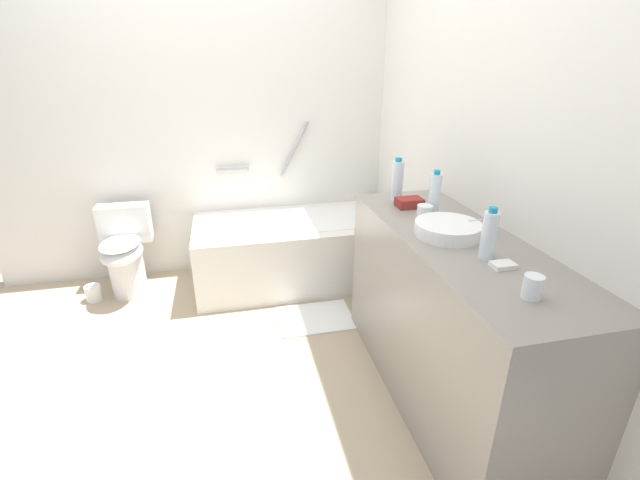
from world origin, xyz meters
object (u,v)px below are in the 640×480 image
object	(u,v)px
drinking_glass_1	(533,287)
bath_mat	(315,318)
amenity_basket	(409,203)
sink_basin	(448,229)
water_bottle_1	(397,180)
toilet_paper_roll	(93,293)
toilet	(125,252)
sink_faucet	(483,226)
bathtub	(292,249)
drinking_glass_0	(425,213)
soap_dish	(503,265)
water_bottle_2	(489,235)
water_bottle_0	(435,195)

from	to	relation	value
drinking_glass_1	bath_mat	size ratio (longest dim) A/B	0.17
amenity_basket	bath_mat	distance (m)	1.08
sink_basin	water_bottle_1	xyz separation A→B (m)	(-0.03, 0.56, 0.08)
toilet_paper_roll	drinking_glass_1	bearing A→B (deg)	-44.20
toilet	sink_faucet	bearing A→B (deg)	53.90
amenity_basket	toilet	bearing A→B (deg)	149.51
bathtub	drinking_glass_0	world-z (taller)	bathtub
drinking_glass_0	drinking_glass_1	bearing A→B (deg)	-88.78
bath_mat	toilet_paper_roll	bearing A→B (deg)	158.83
sink_basin	toilet	bearing A→B (deg)	140.38
drinking_glass_1	amenity_basket	world-z (taller)	drinking_glass_1
bathtub	soap_dish	size ratio (longest dim) A/B	16.33
bathtub	bath_mat	xyz separation A→B (m)	(0.06, -0.60, -0.27)
water_bottle_1	drinking_glass_1	bearing A→B (deg)	-88.44
water_bottle_2	bath_mat	xyz separation A→B (m)	(-0.50, 1.04, -0.99)
sink_basin	water_bottle_2	world-z (taller)	water_bottle_2
bathtub	amenity_basket	xyz separation A→B (m)	(0.52, -0.96, 0.65)
sink_basin	soap_dish	world-z (taller)	sink_basin
bath_mat	sink_faucet	bearing A→B (deg)	-50.31
drinking_glass_0	drinking_glass_1	size ratio (longest dim) A/B	0.95
toilet	amenity_basket	bearing A→B (deg)	60.28
sink_faucet	amenity_basket	bearing A→B (deg)	113.99
drinking_glass_1	drinking_glass_0	bearing A→B (deg)	91.22
water_bottle_0	drinking_glass_0	world-z (taller)	water_bottle_0
toilet	water_bottle_2	world-z (taller)	water_bottle_2
toilet	water_bottle_1	size ratio (longest dim) A/B	2.70
bath_mat	drinking_glass_1	bearing A→B (deg)	-70.98
drinking_glass_1	bathtub	bearing A→B (deg)	105.04
toilet	toilet_paper_roll	world-z (taller)	toilet
bathtub	sink_basin	distance (m)	1.62
drinking_glass_1	soap_dish	world-z (taller)	drinking_glass_1
drinking_glass_0	toilet_paper_roll	xyz separation A→B (m)	(-2.00, 1.16, -0.87)
bathtub	drinking_glass_0	size ratio (longest dim) A/B	18.37
water_bottle_2	sink_basin	bearing A→B (deg)	97.21
bathtub	sink_faucet	bearing A→B (deg)	-62.94
water_bottle_0	soap_dish	size ratio (longest dim) A/B	2.69
water_bottle_1	bathtub	bearing A→B (deg)	121.18
drinking_glass_1	amenity_basket	xyz separation A→B (m)	(-0.01, 1.00, -0.02)
sink_basin	water_bottle_1	size ratio (longest dim) A/B	1.24
water_bottle_2	soap_dish	xyz separation A→B (m)	(0.02, -0.09, -0.09)
bathtub	bath_mat	size ratio (longest dim) A/B	2.89
water_bottle_0	drinking_glass_1	bearing A→B (deg)	-93.59
water_bottle_2	drinking_glass_1	size ratio (longest dim) A/B	2.60
bathtub	water_bottle_1	size ratio (longest dim) A/B	5.97
water_bottle_0	amenity_basket	size ratio (longest dim) A/B	1.73
water_bottle_1	soap_dish	xyz separation A→B (m)	(0.08, -0.91, -0.11)
drinking_glass_0	amenity_basket	size ratio (longest dim) A/B	0.57
toilet_paper_roll	water_bottle_0	bearing A→B (deg)	-28.34
bathtub	sink_basin	world-z (taller)	bathtub
bathtub	water_bottle_2	xyz separation A→B (m)	(0.56, -1.64, 0.72)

